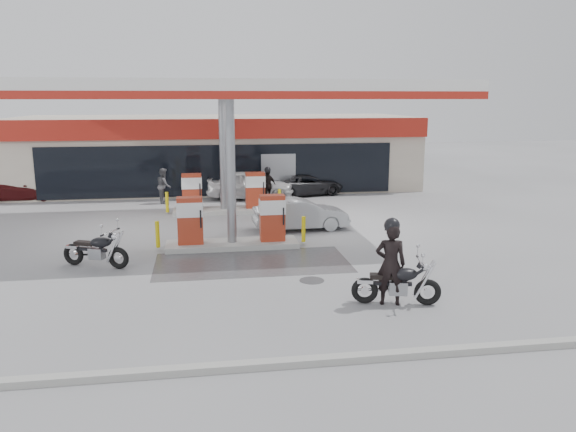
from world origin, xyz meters
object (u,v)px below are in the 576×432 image
(hatchback_silver, at_px, (301,214))
(pump_island_near, at_px, (232,227))
(parked_motorcycle, at_px, (97,251))
(biker_walking, at_px, (268,186))
(sedan_white, at_px, (250,185))
(main_motorcycle, at_px, (398,285))
(pump_island_far, at_px, (224,197))
(parked_car_right, at_px, (306,185))
(parked_car_left, at_px, (19,189))
(attendant, at_px, (164,186))
(biker_main, at_px, (390,264))

(hatchback_silver, bearing_deg, pump_island_near, 125.08)
(parked_motorcycle, relative_size, biker_walking, 1.27)
(pump_island_near, distance_m, hatchback_silver, 3.56)
(pump_island_near, xyz_separation_m, sedan_white, (1.47, 9.20, 0.03))
(main_motorcycle, xyz_separation_m, biker_walking, (-1.51, 14.34, 0.32))
(sedan_white, bearing_deg, pump_island_far, 163.16)
(parked_car_right, bearing_deg, sedan_white, 90.22)
(sedan_white, height_order, parked_car_right, sedan_white)
(parked_car_left, bearing_deg, attendant, -109.45)
(pump_island_near, relative_size, biker_main, 2.49)
(biker_walking, bearing_deg, parked_motorcycle, -152.00)
(biker_main, bearing_deg, parked_motorcycle, -16.32)
(biker_main, relative_size, biker_walking, 1.25)
(parked_motorcycle, bearing_deg, pump_island_near, 45.82)
(sedan_white, bearing_deg, pump_island_near, 178.78)
(sedan_white, relative_size, biker_walking, 2.63)
(sedan_white, distance_m, parked_car_left, 11.57)
(pump_island_near, bearing_deg, parked_car_right, 65.77)
(parked_motorcycle, relative_size, parked_car_right, 0.53)
(attendant, height_order, biker_walking, attendant)
(sedan_white, xyz_separation_m, parked_car_right, (3.03, 0.80, -0.19))
(parked_motorcycle, height_order, sedan_white, sedan_white)
(sedan_white, bearing_deg, parked_car_left, 90.61)
(biker_main, distance_m, parked_car_right, 16.13)
(sedan_white, xyz_separation_m, biker_walking, (0.75, -1.00, 0.09))
(main_motorcycle, xyz_separation_m, attendant, (-6.52, 14.94, 0.35))
(pump_island_far, distance_m, hatchback_silver, 4.72)
(attendant, distance_m, parked_car_right, 7.39)
(hatchback_silver, distance_m, parked_car_right, 7.98)
(main_motorcycle, xyz_separation_m, parked_motorcycle, (-7.93, 4.43, 0.00))
(parked_motorcycle, height_order, hatchback_silver, hatchback_silver)
(pump_island_far, relative_size, sedan_white, 1.18)
(hatchback_silver, xyz_separation_m, parked_car_left, (-12.80, 8.46, -0.02))
(main_motorcycle, relative_size, biker_main, 1.06)
(parked_car_left, bearing_deg, parked_car_right, -97.59)
(biker_main, xyz_separation_m, parked_motorcycle, (-7.74, 4.39, -0.53))
(biker_walking, bearing_deg, biker_main, -113.78)
(parked_motorcycle, xyz_separation_m, attendant, (1.41, 10.50, 0.35))
(main_motorcycle, height_order, biker_main, biker_main)
(pump_island_near, bearing_deg, biker_walking, 74.81)
(parked_car_right, bearing_deg, parked_motorcycle, 128.81)
(main_motorcycle, distance_m, sedan_white, 15.51)
(parked_car_left, bearing_deg, main_motorcycle, -145.70)
(biker_main, height_order, hatchback_silver, biker_main)
(pump_island_near, height_order, parked_car_left, pump_island_near)
(sedan_white, distance_m, parked_car_right, 3.14)
(biker_main, bearing_deg, parked_car_left, -37.80)
(parked_motorcycle, bearing_deg, biker_walking, 80.75)
(parked_car_left, bearing_deg, sedan_white, -102.24)
(pump_island_near, relative_size, parked_car_left, 1.26)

